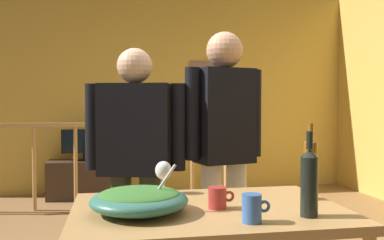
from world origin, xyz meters
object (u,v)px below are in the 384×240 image
wine_bottle_amber (310,167)px  person_standing_right (224,141)px  salad_bowl (139,199)px  wine_bottle_dark (309,181)px  framed_picture (204,78)px  stair_railing (135,152)px  tv_console (84,179)px  wine_glass (163,172)px  flat_screen_tv (84,142)px  mug_blue (252,208)px  person_standing_left (135,152)px  mug_red (218,198)px  serving_table (208,225)px

wine_bottle_amber → person_standing_right: bearing=107.8°
salad_bowl → wine_bottle_dark: 0.69m
framed_picture → person_standing_right: framed_picture is taller
stair_railing → wine_bottle_dark: size_ratio=9.49×
tv_console → wine_bottle_amber: wine_bottle_amber is taller
salad_bowl → wine_glass: salad_bowl is taller
stair_railing → wine_bottle_amber: 3.22m
stair_railing → wine_glass: 2.89m
flat_screen_tv → wine_bottle_dark: 4.14m
stair_railing → mug_blue: 3.49m
framed_picture → person_standing_left: (-1.12, -3.28, -0.66)m
wine_bottle_dark → stair_railing: bearing=98.7°
mug_red → person_standing_right: size_ratio=0.07×
wine_glass → mug_blue: size_ratio=1.46×
tv_console → mug_blue: 4.18m
person_standing_left → mug_blue: bearing=124.9°
salad_bowl → framed_picture: bearing=74.4°
tv_console → person_standing_right: 3.26m
wine_glass → wine_bottle_dark: bearing=-46.3°
person_standing_right → stair_railing: bearing=-94.3°
serving_table → stair_railing: bearing=92.9°
wine_bottle_amber → wine_glass: bearing=159.2°
mug_red → wine_bottle_amber: bearing=12.1°
mug_red → mug_blue: size_ratio=1.03×
salad_bowl → wine_bottle_amber: (0.81, 0.12, 0.10)m
tv_console → wine_glass: 3.57m
serving_table → mug_blue: 0.32m
framed_picture → wine_bottle_amber: bearing=-94.8°
tv_console → wine_bottle_amber: (1.30, -3.71, 0.67)m
salad_bowl → mug_red: size_ratio=3.52×
flat_screen_tv → serving_table: flat_screen_tv is taller
flat_screen_tv → wine_glass: wine_glass is taller
wine_glass → person_standing_left: person_standing_left is taller
person_standing_right → wine_bottle_dark: bearing=80.2°
wine_bottle_dark → person_standing_right: (-0.09, 1.01, 0.08)m
wine_bottle_dark → mug_red: (-0.33, 0.19, -0.09)m
tv_console → wine_glass: wine_glass is taller
wine_bottle_amber → mug_red: size_ratio=3.10×
serving_table → mug_blue: (0.11, -0.26, 0.13)m
flat_screen_tv → salad_bowl: 3.83m
mug_red → person_standing_right: person_standing_right is taller
flat_screen_tv → person_standing_right: bearing=-70.2°
mug_red → stair_railing: bearing=93.5°
serving_table → mug_red: 0.14m
wine_glass → mug_blue: 0.65m
framed_picture → person_standing_left: bearing=-108.9°
flat_screen_tv → person_standing_right: size_ratio=0.33×
flat_screen_tv → serving_table: size_ratio=0.46×
tv_console → wine_bottle_dark: size_ratio=2.63×
salad_bowl → person_standing_left: person_standing_left is taller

